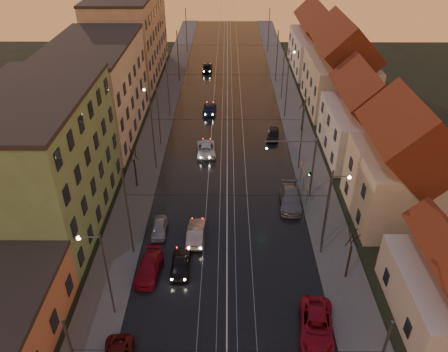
{
  "coord_description": "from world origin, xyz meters",
  "views": [
    {
      "loc": [
        -0.06,
        -21.14,
        27.5
      ],
      "look_at": [
        -0.34,
        17.45,
        3.07
      ],
      "focal_mm": 35.0,
      "sensor_mm": 36.0,
      "label": 1
    }
  ],
  "objects_px": {
    "traffic_light_mast": "(304,161)",
    "driving_car_1": "(196,233)",
    "driving_car_2": "(206,148)",
    "street_lamp_1": "(331,204)",
    "parked_right_2": "(273,134)",
    "street_lamp_3": "(285,70)",
    "parked_left_3": "(159,228)",
    "driving_car_3": "(210,108)",
    "street_lamp_2": "(156,111)",
    "driving_car_4": "(207,67)",
    "street_lamp_0": "(102,268)",
    "driving_car_0": "(180,263)",
    "parked_left_2": "(149,268)",
    "parked_right_0": "(316,325)",
    "parked_right_1": "(291,198)"
  },
  "relations": [
    {
      "from": "street_lamp_1",
      "to": "parked_left_2",
      "type": "relative_size",
      "value": 1.75
    },
    {
      "from": "street_lamp_2",
      "to": "driving_car_0",
      "type": "bearing_deg",
      "value": -77.72
    },
    {
      "from": "street_lamp_3",
      "to": "driving_car_2",
      "type": "distance_m",
      "value": 22.01
    },
    {
      "from": "traffic_light_mast",
      "to": "driving_car_1",
      "type": "distance_m",
      "value": 13.54
    },
    {
      "from": "driving_car_1",
      "to": "parked_right_2",
      "type": "bearing_deg",
      "value": -112.16
    },
    {
      "from": "street_lamp_2",
      "to": "driving_car_4",
      "type": "distance_m",
      "value": 30.42
    },
    {
      "from": "parked_left_2",
      "to": "parked_right_2",
      "type": "bearing_deg",
      "value": 68.83
    },
    {
      "from": "driving_car_2",
      "to": "parked_left_2",
      "type": "height_order",
      "value": "driving_car_2"
    },
    {
      "from": "traffic_light_mast",
      "to": "parked_right_1",
      "type": "relative_size",
      "value": 1.32
    },
    {
      "from": "parked_left_3",
      "to": "parked_right_0",
      "type": "height_order",
      "value": "parked_right_0"
    },
    {
      "from": "driving_car_4",
      "to": "parked_right_2",
      "type": "relative_size",
      "value": 1.2
    },
    {
      "from": "street_lamp_0",
      "to": "street_lamp_2",
      "type": "bearing_deg",
      "value": 90.0
    },
    {
      "from": "street_lamp_1",
      "to": "driving_car_3",
      "type": "bearing_deg",
      "value": 111.16
    },
    {
      "from": "street_lamp_1",
      "to": "driving_car_0",
      "type": "bearing_deg",
      "value": -166.96
    },
    {
      "from": "street_lamp_0",
      "to": "street_lamp_3",
      "type": "xyz_separation_m",
      "value": [
        18.21,
        44.0,
        0.0
      ]
    },
    {
      "from": "parked_right_1",
      "to": "driving_car_0",
      "type": "bearing_deg",
      "value": -133.91
    },
    {
      "from": "traffic_light_mast",
      "to": "driving_car_2",
      "type": "height_order",
      "value": "traffic_light_mast"
    },
    {
      "from": "street_lamp_0",
      "to": "street_lamp_3",
      "type": "height_order",
      "value": "same"
    },
    {
      "from": "street_lamp_2",
      "to": "traffic_light_mast",
      "type": "bearing_deg",
      "value": -35.07
    },
    {
      "from": "parked_left_3",
      "to": "parked_right_1",
      "type": "bearing_deg",
      "value": 17.88
    },
    {
      "from": "parked_left_2",
      "to": "parked_right_0",
      "type": "height_order",
      "value": "parked_right_0"
    },
    {
      "from": "driving_car_0",
      "to": "driving_car_4",
      "type": "relative_size",
      "value": 0.87
    },
    {
      "from": "traffic_light_mast",
      "to": "driving_car_1",
      "type": "relative_size",
      "value": 1.63
    },
    {
      "from": "driving_car_1",
      "to": "street_lamp_1",
      "type": "bearing_deg",
      "value": 176.65
    },
    {
      "from": "street_lamp_2",
      "to": "driving_car_1",
      "type": "bearing_deg",
      "value": -72.04
    },
    {
      "from": "driving_car_2",
      "to": "parked_right_1",
      "type": "distance_m",
      "value": 14.69
    },
    {
      "from": "street_lamp_0",
      "to": "driving_car_0",
      "type": "distance_m",
      "value": 8.2
    },
    {
      "from": "street_lamp_3",
      "to": "parked_left_3",
      "type": "relative_size",
      "value": 2.23
    },
    {
      "from": "street_lamp_0",
      "to": "driving_car_3",
      "type": "relative_size",
      "value": 1.71
    },
    {
      "from": "street_lamp_2",
      "to": "traffic_light_mast",
      "type": "distance_m",
      "value": 20.89
    },
    {
      "from": "street_lamp_3",
      "to": "driving_car_4",
      "type": "height_order",
      "value": "street_lamp_3"
    },
    {
      "from": "traffic_light_mast",
      "to": "driving_car_1",
      "type": "height_order",
      "value": "traffic_light_mast"
    },
    {
      "from": "street_lamp_1",
      "to": "driving_car_1",
      "type": "distance_m",
      "value": 12.8
    },
    {
      "from": "street_lamp_1",
      "to": "driving_car_2",
      "type": "xyz_separation_m",
      "value": [
        -11.83,
        17.92,
        -4.19
      ]
    },
    {
      "from": "driving_car_1",
      "to": "parked_right_0",
      "type": "xyz_separation_m",
      "value": [
        9.63,
        -10.63,
        0.01
      ]
    },
    {
      "from": "parked_right_1",
      "to": "parked_right_2",
      "type": "relative_size",
      "value": 1.43
    },
    {
      "from": "driving_car_3",
      "to": "street_lamp_0",
      "type": "bearing_deg",
      "value": 82.23
    },
    {
      "from": "traffic_light_mast",
      "to": "driving_car_1",
      "type": "xyz_separation_m",
      "value": [
        -10.95,
        -6.96,
        -3.87
      ]
    },
    {
      "from": "street_lamp_0",
      "to": "parked_right_1",
      "type": "height_order",
      "value": "street_lamp_0"
    },
    {
      "from": "street_lamp_2",
      "to": "street_lamp_0",
      "type": "bearing_deg",
      "value": -90.0
    },
    {
      "from": "traffic_light_mast",
      "to": "driving_car_0",
      "type": "bearing_deg",
      "value": -137.54
    },
    {
      "from": "street_lamp_3",
      "to": "driving_car_4",
      "type": "relative_size",
      "value": 1.75
    },
    {
      "from": "street_lamp_1",
      "to": "driving_car_4",
      "type": "height_order",
      "value": "street_lamp_1"
    },
    {
      "from": "driving_car_2",
      "to": "parked_right_1",
      "type": "bearing_deg",
      "value": 126.4
    },
    {
      "from": "street_lamp_3",
      "to": "driving_car_4",
      "type": "xyz_separation_m",
      "value": [
        -12.93,
        13.68,
        -4.11
      ]
    },
    {
      "from": "street_lamp_0",
      "to": "parked_right_1",
      "type": "relative_size",
      "value": 1.47
    },
    {
      "from": "traffic_light_mast",
      "to": "driving_car_2",
      "type": "bearing_deg",
      "value": 137.22
    },
    {
      "from": "street_lamp_2",
      "to": "driving_car_0",
      "type": "height_order",
      "value": "street_lamp_2"
    },
    {
      "from": "driving_car_3",
      "to": "driving_car_4",
      "type": "distance_m",
      "value": 19.18
    },
    {
      "from": "street_lamp_1",
      "to": "parked_right_2",
      "type": "relative_size",
      "value": 2.1
    }
  ]
}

